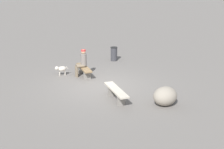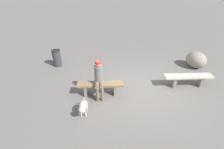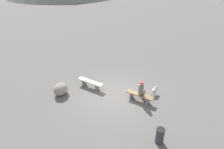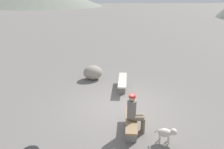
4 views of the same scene
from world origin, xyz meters
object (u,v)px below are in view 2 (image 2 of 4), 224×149
Objects in this scene: bench_left at (188,78)px; dog at (83,106)px; seated_person at (99,77)px; boulder at (196,60)px; trash_bin at (57,58)px; bench_right at (100,86)px.

dog is at bearing 20.47° from bench_left.
boulder is at bearing -159.54° from seated_person.
seated_person is 1.68× the size of trash_bin.
bench_left is 1.90× the size of boulder.
bench_left is 3.38m from bench_right.
seated_person is (0.05, 0.08, 0.43)m from bench_right.
boulder is at bearing -124.73° from bench_left.
bench_right is 2.55× the size of dog.
seated_person is at bearing 15.69° from boulder.
bench_left is at bearing 46.27° from boulder.
bench_right is 0.44m from seated_person.
boulder reaches higher than bench_right.
bench_left is 2.87× the size of dog.
bench_left is 1.94m from boulder.
bench_left is at bearing -173.41° from bench_right.
seated_person is 1.36× the size of boulder.
trash_bin is at bearing -48.40° from bench_right.
boulder is (-5.38, -2.22, 0.03)m from dog.
trash_bin reaches higher than bench_left.
boulder is at bearing -156.06° from bench_right.
boulder reaches higher than dog.
seated_person is 4.97m from boulder.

